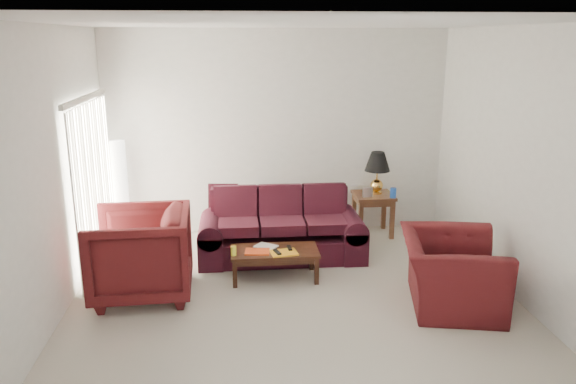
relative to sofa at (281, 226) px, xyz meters
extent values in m
plane|color=#BBB39F|center=(0.04, -1.36, -0.45)|extent=(5.00, 5.00, 0.00)
cube|color=silver|center=(-2.38, -0.06, 0.63)|extent=(0.10, 2.00, 2.16)
cube|color=black|center=(-0.77, 0.51, 0.25)|extent=(0.43, 0.24, 0.42)
cube|color=white|center=(1.32, 0.66, 0.25)|extent=(0.15, 0.07, 0.14)
cylinder|color=#1B4FB4|center=(1.67, 0.58, 0.25)|extent=(0.09, 0.09, 0.14)
cube|color=white|center=(1.24, 1.04, 0.26)|extent=(0.19, 0.21, 0.05)
imported|color=#430F11|center=(-1.69, -1.00, 0.06)|extent=(1.15, 1.12, 1.01)
imported|color=#400E11|center=(1.73, -1.57, -0.06)|extent=(1.27, 1.39, 0.78)
cube|color=#AE3611|center=(-0.36, -0.74, -0.07)|extent=(0.31, 0.25, 0.02)
cube|color=silver|center=(-0.24, -0.57, -0.07)|extent=(0.32, 0.31, 0.01)
cube|color=orange|center=(-0.04, -0.81, -0.07)|extent=(0.34, 0.28, 0.02)
cube|color=black|center=(-0.12, -0.82, -0.05)|extent=(0.09, 0.17, 0.02)
cube|color=black|center=(0.04, -0.70, -0.05)|extent=(0.05, 0.16, 0.02)
cylinder|color=gold|center=(-0.64, -0.81, -0.02)|extent=(0.08, 0.08, 0.12)
camera|label=1|loc=(-0.60, -7.05, 2.41)|focal=35.00mm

